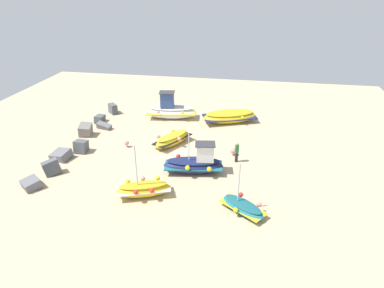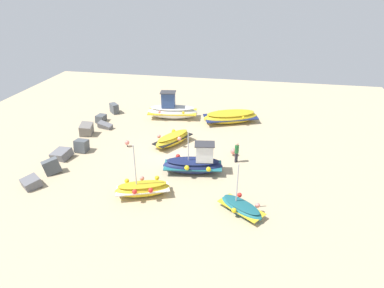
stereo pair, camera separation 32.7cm
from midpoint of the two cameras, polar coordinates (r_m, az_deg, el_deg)
name	(u,v)px [view 1 (the left image)]	position (r m, az deg, el deg)	size (l,w,h in m)	color
ground_plane	(174,151)	(27.95, -3.50, -1.17)	(45.65, 45.65, 0.00)	tan
fishing_boat_0	(243,207)	(21.05, 8.21, -10.56)	(2.71, 3.12, 3.26)	#1E6670
fishing_boat_1	(230,117)	(33.55, 6.16, 4.67)	(3.84, 5.81, 1.19)	gold
fishing_boat_2	(171,110)	(34.31, -3.91, 5.78)	(2.44, 5.31, 2.82)	white
fishing_boat_3	(172,139)	(28.80, -3.67, 0.84)	(3.95, 3.15, 1.05)	gold
fishing_boat_4	(144,189)	(22.39, -8.66, -7.60)	(2.47, 3.85, 3.82)	gold
fishing_boat_5	(195,163)	(24.56, 0.15, -3.31)	(2.21, 4.58, 3.26)	navy
person_walking	(237,151)	(26.06, 7.30, -1.16)	(0.32, 0.32, 1.66)	#2D2D38
breakwater_rocks	(79,141)	(30.29, -19.04, 0.51)	(15.87, 2.54, 1.37)	slate
mooring_buoy_0	(233,151)	(27.25, 6.72, -1.20)	(0.50, 0.50, 0.62)	#3F3F42
mooring_buoy_1	(127,143)	(28.95, -11.40, 0.17)	(0.40, 0.40, 0.58)	#3F3F42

